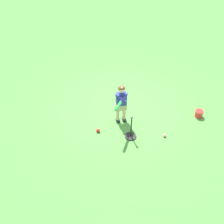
% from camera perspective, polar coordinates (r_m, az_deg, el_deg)
% --- Properties ---
extents(ground_plane, '(40.00, 40.00, 0.00)m').
position_cam_1_polar(ground_plane, '(7.26, 2.09, 0.44)').
color(ground_plane, '#519942').
extents(child_batter, '(0.53, 0.69, 1.08)m').
position_cam_1_polar(child_batter, '(6.50, 1.99, 2.28)').
color(child_batter, '#232328').
rests_on(child_batter, ground).
extents(play_ball_by_bucket, '(0.07, 0.07, 0.07)m').
position_cam_1_polar(play_ball_by_bucket, '(6.61, 11.32, -5.03)').
color(play_ball_by_bucket, pink).
rests_on(play_ball_by_bucket, ground).
extents(play_ball_near_batter, '(0.10, 0.10, 0.10)m').
position_cam_1_polar(play_ball_near_batter, '(6.60, -3.04, -3.99)').
color(play_ball_near_batter, red).
rests_on(play_ball_near_batter, ground).
extents(batting_tee, '(0.28, 0.28, 0.62)m').
position_cam_1_polar(batting_tee, '(6.45, 4.06, -4.70)').
color(batting_tee, black).
rests_on(batting_tee, ground).
extents(toy_bucket, '(0.22, 0.22, 0.19)m').
position_cam_1_polar(toy_bucket, '(7.36, 18.28, -0.31)').
color(toy_bucket, red).
rests_on(toy_bucket, ground).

